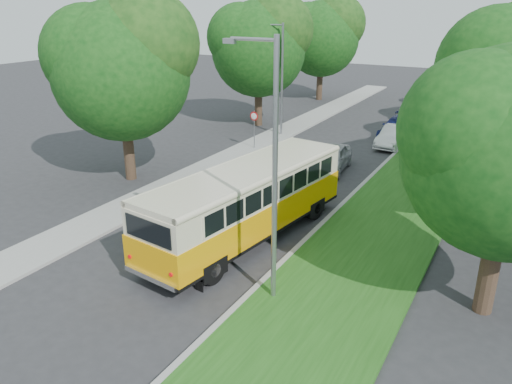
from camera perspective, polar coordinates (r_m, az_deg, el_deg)
The scene contains 13 objects.
ground at distance 19.96m, azimuth -5.78°, elevation -5.29°, with size 120.00×120.00×0.00m, color #2C2C2E.
curb at distance 22.50m, azimuth 9.15°, elevation -2.12°, with size 0.20×70.00×0.15m, color gray.
grass_verge at distance 21.91m, azimuth 14.91°, elevation -3.27°, with size 4.50×70.00×0.13m, color #1E4F15.
sidewalk at distance 26.29m, azimuth -8.25°, elevation 1.34°, with size 2.20×70.00×0.12m, color gray.
treeline at distance 33.50m, azimuth 17.07°, elevation 15.19°, with size 24.27×41.91×9.46m.
lamppost_near at distance 14.29m, azimuth 1.85°, elevation 2.91°, with size 1.71×0.16×8.00m.
lamppost_far at distance 34.43m, azimuth 2.84°, elevation 13.14°, with size 1.71×0.16×7.50m.
warning_sign at distance 31.27m, azimuth -0.22°, elevation 7.88°, with size 0.56×0.10×2.50m.
vintage_bus at distance 19.18m, azimuth -1.01°, elevation -1.40°, with size 2.59×10.06×2.99m, color #FAA607, non-canonical shape.
car_silver at distance 27.85m, azimuth 8.60°, elevation 3.85°, with size 1.67×4.14×1.41m, color #A4A5A9.
car_white at distance 33.46m, azimuth 15.49°, elevation 6.14°, with size 1.40×4.00×1.32m, color silver.
car_blue at distance 35.66m, azimuth 15.97°, elevation 7.06°, with size 1.98×4.87×1.41m, color #121A4F.
car_grey at distance 42.39m, azimuth 18.46°, elevation 8.97°, with size 2.47×5.36×1.49m, color slate.
Camera 1 is at (10.40, -14.59, 8.80)m, focal length 35.00 mm.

